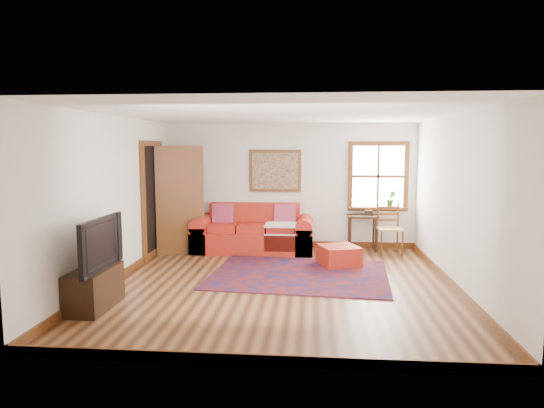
# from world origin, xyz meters

# --- Properties ---
(ground) EXTENTS (5.50, 5.50, 0.00)m
(ground) POSITION_xyz_m (0.00, 0.00, 0.00)
(ground) COLOR #412211
(ground) RESTS_ON ground
(room_envelope) EXTENTS (5.04, 5.54, 2.52)m
(room_envelope) POSITION_xyz_m (0.00, 0.02, 1.65)
(room_envelope) COLOR silver
(room_envelope) RESTS_ON ground
(window) EXTENTS (1.18, 0.20, 1.38)m
(window) POSITION_xyz_m (1.78, 2.70, 1.31)
(window) COLOR white
(window) RESTS_ON ground
(doorway) EXTENTS (0.89, 1.08, 2.14)m
(doorway) POSITION_xyz_m (-2.21, 1.78, 1.07)
(doorway) COLOR black
(doorway) RESTS_ON ground
(framed_artwork) EXTENTS (1.05, 0.07, 0.85)m
(framed_artwork) POSITION_xyz_m (-0.30, 2.71, 1.55)
(framed_artwork) COLOR brown
(framed_artwork) RESTS_ON ground
(persian_rug) EXTENTS (2.93, 2.43, 0.02)m
(persian_rug) POSITION_xyz_m (0.27, 0.54, 0.01)
(persian_rug) COLOR #62130E
(persian_rug) RESTS_ON ground
(red_leather_sofa) EXTENTS (2.33, 0.96, 0.91)m
(red_leather_sofa) POSITION_xyz_m (-0.69, 2.30, 0.30)
(red_leather_sofa) COLOR #AE2316
(red_leather_sofa) RESTS_ON ground
(red_ottoman) EXTENTS (0.78, 0.78, 0.35)m
(red_ottoman) POSITION_xyz_m (0.92, 1.20, 0.17)
(red_ottoman) COLOR #AE2316
(red_ottoman) RESTS_ON ground
(side_table) EXTENTS (0.59, 0.44, 0.70)m
(side_table) POSITION_xyz_m (1.44, 2.50, 0.58)
(side_table) COLOR black
(side_table) RESTS_ON ground
(ladder_back_chair) EXTENTS (0.49, 0.47, 0.97)m
(ladder_back_chair) POSITION_xyz_m (1.92, 2.24, 0.53)
(ladder_back_chair) COLOR tan
(ladder_back_chair) RESTS_ON ground
(media_cabinet) EXTENTS (0.42, 0.93, 0.51)m
(media_cabinet) POSITION_xyz_m (-2.28, -1.27, 0.25)
(media_cabinet) COLOR black
(media_cabinet) RESTS_ON ground
(television) EXTENTS (0.15, 1.14, 0.66)m
(television) POSITION_xyz_m (-2.26, -1.30, 0.84)
(television) COLOR black
(television) RESTS_ON media_cabinet
(candle_hurricane) EXTENTS (0.12, 0.12, 0.18)m
(candle_hurricane) POSITION_xyz_m (-2.23, -0.88, 0.59)
(candle_hurricane) COLOR silver
(candle_hurricane) RESTS_ON media_cabinet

